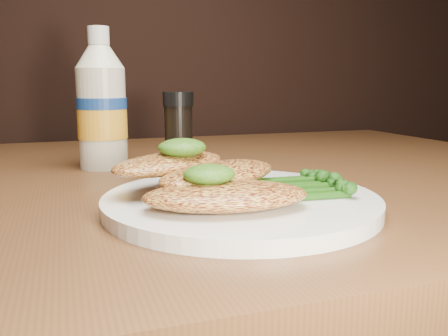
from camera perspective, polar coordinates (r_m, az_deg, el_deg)
name	(u,v)px	position (r m, az deg, el deg)	size (l,w,h in m)	color
plate	(241,202)	(0.45, 2.04, -4.13)	(0.26, 0.26, 0.01)	white
chicken_front	(226,196)	(0.40, 0.25, -3.38)	(0.14, 0.08, 0.02)	gold
chicken_mid	(219,174)	(0.45, -0.55, -0.73)	(0.14, 0.07, 0.02)	gold
chicken_back	(170,164)	(0.47, -6.61, 0.54)	(0.13, 0.07, 0.02)	gold
pesto_front	(209,174)	(0.40, -1.80, -0.78)	(0.05, 0.04, 0.02)	#103508
pesto_back	(182,148)	(0.46, -5.11, 2.48)	(0.05, 0.04, 0.02)	#103508
broccolini_bundle	(291,182)	(0.46, 8.15, -1.70)	(0.13, 0.10, 0.02)	#1D4A10
mayo_bottle	(101,99)	(0.68, -14.64, 8.11)	(0.07, 0.07, 0.19)	beige
pepper_grinder	(179,129)	(0.68, -5.53, 4.70)	(0.04, 0.04, 0.11)	black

